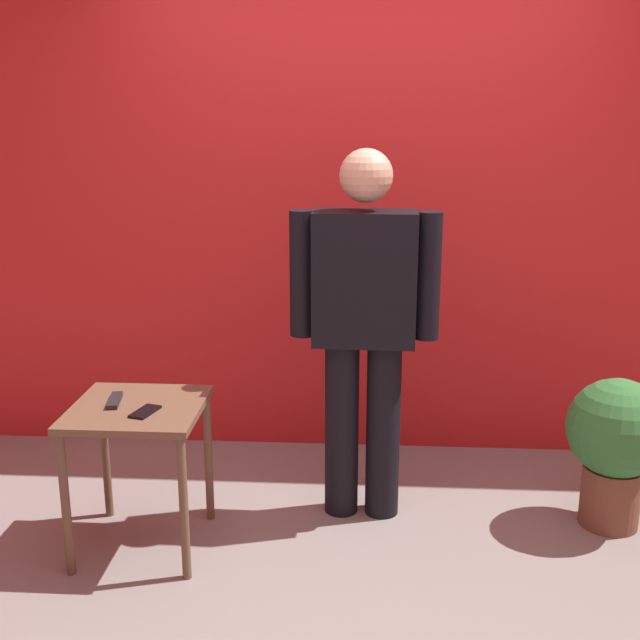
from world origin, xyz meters
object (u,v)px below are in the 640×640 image
(cell_phone, at_px, (145,412))
(potted_plant, at_px, (616,440))
(tv_remote, at_px, (115,401))
(side_table, at_px, (138,428))
(standing_person, at_px, (364,319))

(cell_phone, relative_size, potted_plant, 0.21)
(tv_remote, xyz_separation_m, potted_plant, (2.15, 0.28, -0.24))
(side_table, relative_size, cell_phone, 4.44)
(cell_phone, distance_m, tv_remote, 0.19)
(side_table, xyz_separation_m, potted_plant, (2.05, 0.30, -0.13))
(standing_person, bearing_deg, potted_plant, -2.51)
(cell_phone, xyz_separation_m, tv_remote, (-0.16, 0.10, 0.01))
(standing_person, relative_size, side_table, 2.60)
(standing_person, relative_size, potted_plant, 2.42)
(potted_plant, bearing_deg, cell_phone, -169.20)
(cell_phone, bearing_deg, side_table, 142.02)
(tv_remote, bearing_deg, potted_plant, -2.25)
(standing_person, distance_m, tv_remote, 1.11)
(cell_phone, height_order, tv_remote, tv_remote)
(side_table, bearing_deg, potted_plant, 8.36)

